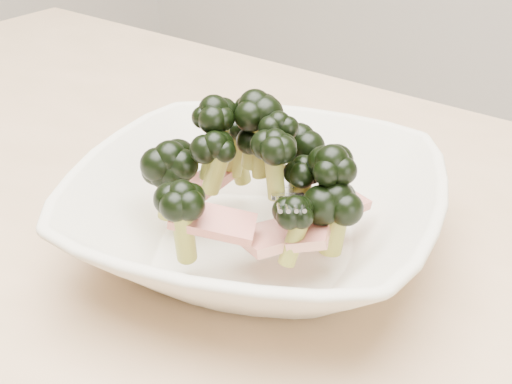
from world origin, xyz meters
The scene contains 2 objects.
dining_table centered at (0.00, 0.00, 0.65)m, with size 1.20×0.80×0.75m.
broccoli_dish centered at (0.08, 0.05, 0.79)m, with size 0.34×0.34×0.12m.
Camera 1 is at (0.35, -0.30, 1.05)m, focal length 50.00 mm.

